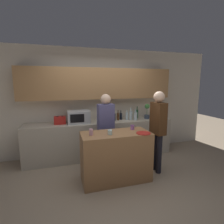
# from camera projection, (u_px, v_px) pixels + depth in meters

# --- Properties ---
(ground_plane) EXTENTS (14.00, 14.00, 0.00)m
(ground_plane) POSITION_uv_depth(u_px,v_px,m) (118.00, 186.00, 3.16)
(ground_plane) COLOR gray
(back_wall) EXTENTS (6.40, 0.40, 2.70)m
(back_wall) POSITION_uv_depth(u_px,v_px,m) (98.00, 95.00, 4.48)
(back_wall) COLOR beige
(back_wall) RESTS_ON ground_plane
(back_counter) EXTENTS (3.60, 0.62, 0.90)m
(back_counter) POSITION_uv_depth(u_px,v_px,m) (101.00, 139.00, 4.40)
(back_counter) COLOR #B7AD99
(back_counter) RESTS_ON ground_plane
(kitchen_island) EXTENTS (1.28, 0.59, 0.93)m
(kitchen_island) POSITION_uv_depth(u_px,v_px,m) (116.00, 156.00, 3.31)
(kitchen_island) COLOR #996B42
(kitchen_island) RESTS_ON ground_plane
(microwave) EXTENTS (0.52, 0.39, 0.30)m
(microwave) POSITION_uv_depth(u_px,v_px,m) (79.00, 117.00, 4.14)
(microwave) COLOR #B7BABC
(microwave) RESTS_ON back_counter
(toaster) EXTENTS (0.26, 0.16, 0.18)m
(toaster) POSITION_uv_depth(u_px,v_px,m) (60.00, 120.00, 4.03)
(toaster) COLOR #B21E19
(toaster) RESTS_ON back_counter
(potted_plant) EXTENTS (0.14, 0.14, 0.39)m
(potted_plant) POSITION_uv_depth(u_px,v_px,m) (147.00, 111.00, 4.63)
(potted_plant) COLOR #333D4C
(potted_plant) RESTS_ON back_counter
(bottle_0) EXTENTS (0.09, 0.09, 0.25)m
(bottle_0) POSITION_uv_depth(u_px,v_px,m) (114.00, 117.00, 4.42)
(bottle_0) COLOR black
(bottle_0) RESTS_ON back_counter
(bottle_1) EXTENTS (0.06, 0.06, 0.26)m
(bottle_1) POSITION_uv_depth(u_px,v_px,m) (118.00, 116.00, 4.45)
(bottle_1) COLOR #472814
(bottle_1) RESTS_ON back_counter
(bottle_2) EXTENTS (0.07, 0.07, 0.24)m
(bottle_2) POSITION_uv_depth(u_px,v_px,m) (121.00, 116.00, 4.53)
(bottle_2) COLOR black
(bottle_2) RESTS_ON back_counter
(bottle_3) EXTENTS (0.07, 0.07, 0.26)m
(bottle_3) POSITION_uv_depth(u_px,v_px,m) (127.00, 116.00, 4.50)
(bottle_3) COLOR silver
(bottle_3) RESTS_ON back_counter
(bottle_4) EXTENTS (0.08, 0.08, 0.31)m
(bottle_4) POSITION_uv_depth(u_px,v_px,m) (131.00, 115.00, 4.53)
(bottle_4) COLOR silver
(bottle_4) RESTS_ON back_counter
(bottle_5) EXTENTS (0.09, 0.09, 0.28)m
(bottle_5) POSITION_uv_depth(u_px,v_px,m) (136.00, 116.00, 4.47)
(bottle_5) COLOR silver
(bottle_5) RESTS_ON back_counter
(bottle_6) EXTENTS (0.06, 0.06, 0.32)m
(bottle_6) POSITION_uv_depth(u_px,v_px,m) (137.00, 114.00, 4.71)
(bottle_6) COLOR #194723
(bottle_6) RESTS_ON back_counter
(plate_on_island) EXTENTS (0.26, 0.26, 0.01)m
(plate_on_island) POSITION_uv_depth(u_px,v_px,m) (143.00, 133.00, 3.19)
(plate_on_island) COLOR red
(plate_on_island) RESTS_ON kitchen_island
(cup_0) EXTENTS (0.07, 0.07, 0.11)m
(cup_0) POSITION_uv_depth(u_px,v_px,m) (91.00, 132.00, 3.08)
(cup_0) COLOR #D296A9
(cup_0) RESTS_ON kitchen_island
(cup_1) EXTENTS (0.08, 0.08, 0.09)m
(cup_1) POSITION_uv_depth(u_px,v_px,m) (132.00, 127.00, 3.45)
(cup_1) COLOR #955BA5
(cup_1) RESTS_ON kitchen_island
(cup_2) EXTENTS (0.08, 0.08, 0.09)m
(cup_2) POSITION_uv_depth(u_px,v_px,m) (110.00, 132.00, 3.11)
(cup_2) COLOR silver
(cup_2) RESTS_ON kitchen_island
(person_left) EXTENTS (0.22, 0.35, 1.68)m
(person_left) POSITION_uv_depth(u_px,v_px,m) (158.00, 125.00, 3.54)
(person_left) COLOR black
(person_left) RESTS_ON ground_plane
(person_center) EXTENTS (0.36, 0.22, 1.61)m
(person_center) POSITION_uv_depth(u_px,v_px,m) (106.00, 125.00, 3.74)
(person_center) COLOR black
(person_center) RESTS_ON ground_plane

